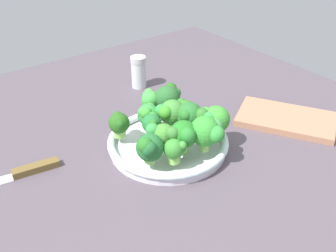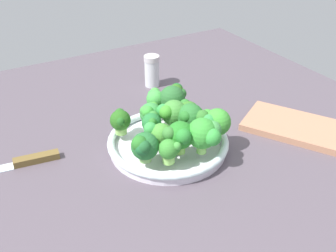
{
  "view_description": "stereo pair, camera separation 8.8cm",
  "coord_description": "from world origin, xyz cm",
  "views": [
    {
      "loc": [
        -58.55,
        41.53,
        52.2
      ],
      "look_at": [
        1.16,
        -3.25,
        6.06
      ],
      "focal_mm": 42.97,
      "sensor_mm": 36.0,
      "label": 1
    },
    {
      "loc": [
        -63.39,
        34.22,
        52.2
      ],
      "look_at": [
        1.16,
        -3.25,
        6.06
      ],
      "focal_mm": 42.97,
      "sensor_mm": 36.0,
      "label": 2
    }
  ],
  "objects": [
    {
      "name": "broccoli_floret_0",
      "position": [
        3.19,
        -5.45,
        7.66
      ],
      "size": [
        5.85,
        6.72,
        7.52
      ],
      "color": "#94D870",
      "rests_on": "bowl"
    },
    {
      "name": "pepper_shaker",
      "position": [
        31.78,
        -15.62,
        4.69
      ],
      "size": [
        4.47,
        4.47,
        9.25
      ],
      "color": "silver",
      "rests_on": "ground_plane"
    },
    {
      "name": "knife",
      "position": [
        11.95,
        28.36,
        0.55
      ],
      "size": [
        6.11,
        26.67,
        1.5
      ],
      "color": "silver",
      "rests_on": "ground_plane"
    },
    {
      "name": "broccoli_floret_12",
      "position": [
        -5.29,
        -2.34,
        7.47
      ],
      "size": [
        6.6,
        6.43,
        7.25
      ],
      "color": "#81BD50",
      "rests_on": "bowl"
    },
    {
      "name": "broccoli_floret_5",
      "position": [
        11.98,
        -5.98,
        7.08
      ],
      "size": [
        5.14,
        4.47,
        6.33
      ],
      "color": "#9BCC6B",
      "rests_on": "bowl"
    },
    {
      "name": "broccoli_floret_8",
      "position": [
        -0.77,
        -8.35,
        7.47
      ],
      "size": [
        7.13,
        6.32,
        7.45
      ],
      "color": "#96D262",
      "rests_on": "bowl"
    },
    {
      "name": "broccoli_floret_10",
      "position": [
        7.23,
        -2.12,
        6.55
      ],
      "size": [
        5.15,
        5.31,
        6.13
      ],
      "color": "#90CA69",
      "rests_on": "bowl"
    },
    {
      "name": "broccoli_floret_6",
      "position": [
        -4.14,
        -11.88,
        7.28
      ],
      "size": [
        6.55,
        7.02,
        7.17
      ],
      "color": "#8DCE68",
      "rests_on": "bowl"
    },
    {
      "name": "broccoli_floret_1",
      "position": [
        -4.24,
        5.42,
        6.86
      ],
      "size": [
        6.02,
        5.96,
        6.65
      ],
      "color": "#8CBD6A",
      "rests_on": "bowl"
    },
    {
      "name": "bowl",
      "position": [
        1.16,
        -3.25,
        1.56
      ],
      "size": [
        27.12,
        27.12,
        3.06
      ],
      "color": "white",
      "rests_on": "ground_plane"
    },
    {
      "name": "broccoli_floret_11",
      "position": [
        -1.57,
        0.34,
        6.46
      ],
      "size": [
        5.53,
        5.9,
        5.9
      ],
      "color": "#89BF5B",
      "rests_on": "bowl"
    },
    {
      "name": "cutting_board",
      "position": [
        -7.13,
        -34.04,
        0.8
      ],
      "size": [
        27.41,
        24.12,
        1.6
      ],
      "primitive_type": "cube",
      "rotation": [
        0.0,
        0.0,
        0.54
      ],
      "color": "#A67256",
      "rests_on": "ground_plane"
    },
    {
      "name": "broccoli_floret_9",
      "position": [
        9.43,
        -9.57,
        7.79
      ],
      "size": [
        6.16,
        6.87,
        7.7
      ],
      "color": "#94BC5B",
      "rests_on": "bowl"
    },
    {
      "name": "broccoli_floret_13",
      "position": [
        2.74,
        0.09,
        7.1
      ],
      "size": [
        4.48,
        4.49,
        6.25
      ],
      "color": "#86CA56",
      "rests_on": "bowl"
    },
    {
      "name": "broccoli_floret_2",
      "position": [
        8.19,
        4.94,
        6.27
      ],
      "size": [
        5.41,
        4.65,
        5.67
      ],
      "color": "#86BA59",
      "rests_on": "bowl"
    },
    {
      "name": "ground_plane",
      "position": [
        0.0,
        0.0,
        -1.25
      ],
      "size": [
        130.0,
        130.0,
        2.5
      ],
      "primitive_type": "cube",
      "color": "#4F454F"
    },
    {
      "name": "broccoli_floret_3",
      "position": [
        -7.6,
        -7.06,
        7.83
      ],
      "size": [
        7.7,
        7.11,
        7.94
      ],
      "color": "#80BD58",
      "rests_on": "bowl"
    },
    {
      "name": "broccoli_floret_4",
      "position": [
        3.35,
        -9.88,
        6.6
      ],
      "size": [
        6.14,
        5.16,
        6.11
      ],
      "color": "#77B051",
      "rests_on": "bowl"
    },
    {
      "name": "broccoli_floret_7",
      "position": [
        -6.87,
        1.11,
        6.04
      ],
      "size": [
        4.2,
        4.15,
        5.27
      ],
      "color": "#8AC75C",
      "rests_on": "bowl"
    }
  ]
}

